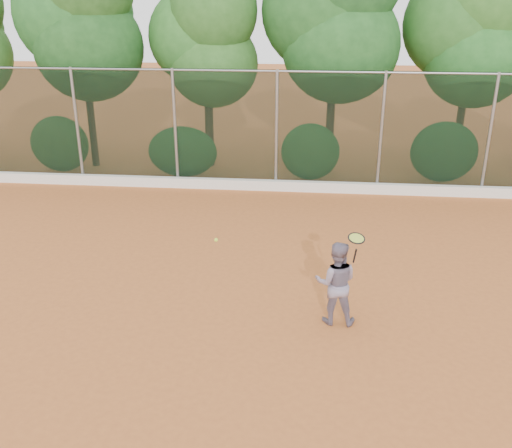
{
  "coord_description": "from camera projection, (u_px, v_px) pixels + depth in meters",
  "views": [
    {
      "loc": [
        1.03,
        -9.34,
        5.45
      ],
      "look_at": [
        0.0,
        1.0,
        1.25
      ],
      "focal_mm": 40.0,
      "sensor_mm": 36.0,
      "label": 1
    }
  ],
  "objects": [
    {
      "name": "tennis_ball_in_flight",
      "position": [
        216.0,
        240.0,
        9.33
      ],
      "size": [
        0.06,
        0.06,
        0.06
      ],
      "color": "#C7EE36",
      "rests_on": "ground"
    },
    {
      "name": "ground",
      "position": [
        251.0,
        305.0,
        10.76
      ],
      "size": [
        80.0,
        80.0,
        0.0
      ],
      "primitive_type": "plane",
      "color": "#BA622C",
      "rests_on": "ground"
    },
    {
      "name": "foliage_backdrop",
      "position": [
        264.0,
        31.0,
        17.44
      ],
      "size": [
        23.7,
        3.63,
        7.55
      ],
      "color": "#492F1C",
      "rests_on": "ground"
    },
    {
      "name": "tennis_player",
      "position": [
        336.0,
        283.0,
        9.94
      ],
      "size": [
        0.77,
        0.61,
        1.54
      ],
      "primitive_type": "imported",
      "rotation": [
        0.0,
        0.0,
        3.1
      ],
      "color": "slate",
      "rests_on": "ground"
    },
    {
      "name": "chainlink_fence",
      "position": [
        276.0,
        127.0,
        16.52
      ],
      "size": [
        24.09,
        0.09,
        3.5
      ],
      "color": "black",
      "rests_on": "ground"
    },
    {
      "name": "concrete_curb",
      "position": [
        275.0,
        185.0,
        16.99
      ],
      "size": [
        24.0,
        0.2,
        0.3
      ],
      "primitive_type": "cube",
      "color": "silver",
      "rests_on": "ground"
    },
    {
      "name": "tennis_racket",
      "position": [
        356.0,
        240.0,
        9.46
      ],
      "size": [
        0.36,
        0.36,
        0.55
      ],
      "color": "black",
      "rests_on": "ground"
    }
  ]
}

